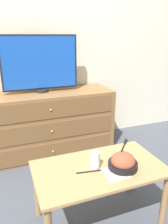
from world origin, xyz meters
TOP-DOWN VIEW (x-y plane):
  - ground_plane at (0.00, 0.00)m, footprint 12.00×12.00m
  - wall_back at (0.00, 0.03)m, footprint 12.00×0.05m
  - dresser at (-0.02, -0.27)m, footprint 1.49×0.51m
  - tv at (-0.05, -0.22)m, footprint 0.81×0.14m
  - coffee_table at (0.10, -1.44)m, footprint 0.88×0.50m
  - takeout_bowl at (0.24, -1.51)m, footprint 0.20×0.20m
  - drink_cup at (0.07, -1.44)m, footprint 0.06×0.06m
  - napkin at (0.17, -1.54)m, footprint 0.15×0.15m
  - knife at (0.02, -1.47)m, footprint 0.18×0.04m

SIDE VIEW (x-z plane):
  - ground_plane at x=0.00m, z-range 0.00..0.00m
  - dresser at x=-0.02m, z-range 0.00..0.72m
  - coffee_table at x=0.10m, z-range 0.16..0.62m
  - napkin at x=0.17m, z-range 0.46..0.47m
  - knife at x=0.02m, z-range 0.46..0.47m
  - takeout_bowl at x=0.24m, z-range 0.41..0.60m
  - drink_cup at x=0.07m, z-range 0.46..0.57m
  - tv at x=-0.05m, z-range 0.72..1.33m
  - wall_back at x=0.00m, z-range 0.00..2.60m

